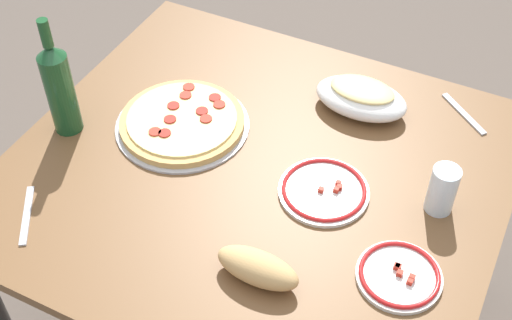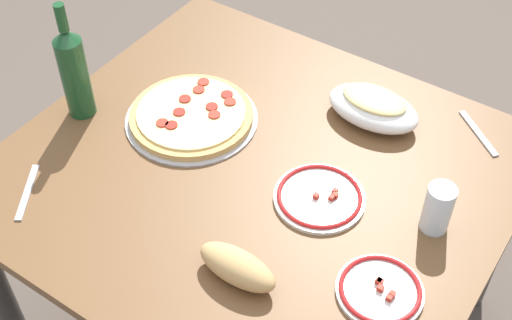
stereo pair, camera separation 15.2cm
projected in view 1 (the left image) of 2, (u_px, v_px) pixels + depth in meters
The scene contains 10 objects.
dining_table at pixel (256, 199), 1.72m from camera, with size 1.15×1.05×0.70m.
pepperoni_pizza at pixel (182, 122), 1.74m from camera, with size 0.34×0.34×0.03m.
baked_pasta_dish at pixel (361, 97), 1.77m from camera, with size 0.24×0.15×0.08m.
wine_bottle at pixel (59, 87), 1.66m from camera, with size 0.07×0.07×0.32m.
water_glass at pixel (442, 190), 1.52m from camera, with size 0.06×0.06×0.12m, color silver.
side_plate_near at pixel (324, 191), 1.59m from camera, with size 0.21×0.21×0.02m.
side_plate_far at pixel (399, 275), 1.42m from camera, with size 0.18×0.18×0.02m.
bread_loaf at pixel (258, 268), 1.40m from camera, with size 0.18×0.08×0.07m, color tan.
fork_left at pixel (27, 215), 1.54m from camera, with size 0.17×0.02×0.01m, color #B7B7BC.
fork_right at pixel (464, 114), 1.78m from camera, with size 0.17×0.02×0.01m, color #B7B7BC.
Camera 1 is at (-0.51, 1.02, 1.89)m, focal length 48.71 mm.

